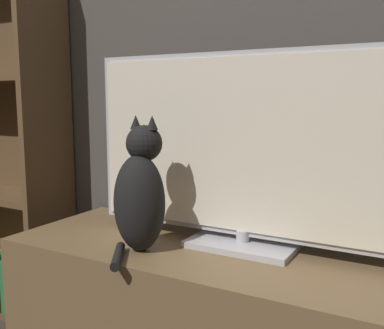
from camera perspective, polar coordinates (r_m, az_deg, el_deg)
name	(u,v)px	position (r m, az deg, el deg)	size (l,w,h in m)	color
wall_back	(243,19)	(1.72, 6.51, 17.90)	(4.80, 0.05, 2.60)	#47423D
tv_stand	(202,323)	(1.60, 1.27, -19.44)	(1.31, 0.53, 0.53)	brown
tv	(245,152)	(1.44, 6.71, 1.63)	(1.11, 0.21, 0.63)	#B7B7BC
cat	(141,194)	(1.43, -6.53, -3.76)	(0.17, 0.28, 0.43)	black
bookshelf	(7,162)	(2.33, -22.41, 0.32)	(0.66, 0.28, 1.66)	brown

